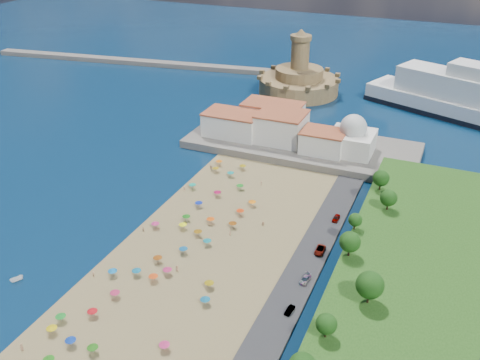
% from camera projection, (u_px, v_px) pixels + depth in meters
% --- Properties ---
extents(ground, '(700.00, 700.00, 0.00)m').
position_uv_depth(ground, '(194.00, 238.00, 156.28)').
color(ground, '#071938').
rests_on(ground, ground).
extents(terrace, '(90.00, 36.00, 3.00)m').
position_uv_depth(terrace, '(302.00, 145.00, 211.47)').
color(terrace, '#59544C').
rests_on(terrace, ground).
extents(jetty, '(18.00, 70.00, 2.40)m').
position_uv_depth(jetty, '(279.00, 110.00, 247.72)').
color(jetty, '#59544C').
rests_on(jetty, ground).
extents(breakwater, '(199.03, 34.77, 2.60)m').
position_uv_depth(breakwater, '(149.00, 63.00, 318.33)').
color(breakwater, '#59544C').
rests_on(breakwater, ground).
extents(waterfront_buildings, '(57.00, 29.00, 11.00)m').
position_uv_depth(waterfront_buildings, '(272.00, 125.00, 213.55)').
color(waterfront_buildings, silver).
rests_on(waterfront_buildings, terrace).
extents(domed_building, '(16.00, 16.00, 15.00)m').
position_uv_depth(domed_building, '(352.00, 138.00, 199.40)').
color(domed_building, silver).
rests_on(domed_building, terrace).
extents(fortress, '(40.00, 40.00, 32.40)m').
position_uv_depth(fortress, '(299.00, 81.00, 269.56)').
color(fortress, olive).
rests_on(fortress, ground).
extents(beach_parasols, '(32.69, 113.65, 2.20)m').
position_uv_depth(beach_parasols, '(170.00, 248.00, 148.17)').
color(beach_parasols, gray).
rests_on(beach_parasols, beach).
extents(beachgoers, '(33.70, 96.70, 1.87)m').
position_uv_depth(beachgoers, '(190.00, 225.00, 160.49)').
color(beachgoers, tan).
rests_on(beachgoers, beach).
extents(parked_cars, '(2.49, 70.11, 1.44)m').
position_uv_depth(parked_cars, '(309.00, 271.00, 140.14)').
color(parked_cars, gray).
rests_on(parked_cars, promenade).
extents(hillside_trees, '(14.69, 104.35, 8.25)m').
position_uv_depth(hillside_trees, '(352.00, 270.00, 126.47)').
color(hillside_trees, '#382314').
rests_on(hillside_trees, hillside).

